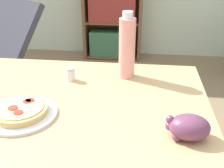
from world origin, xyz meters
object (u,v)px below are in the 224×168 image
(grape_bunch, at_px, (188,127))
(salt_shaker, at_px, (71,74))
(drink_bottle, at_px, (127,47))
(pizza_on_plate, at_px, (20,112))
(bookshelf, at_px, (113,7))

(grape_bunch, xyz_separation_m, salt_shaker, (-0.43, 0.34, -0.01))
(grape_bunch, distance_m, salt_shaker, 0.55)
(drink_bottle, bearing_deg, salt_shaker, -164.04)
(pizza_on_plate, xyz_separation_m, drink_bottle, (0.32, 0.35, 0.12))
(pizza_on_plate, distance_m, salt_shaker, 0.30)
(grape_bunch, relative_size, drink_bottle, 0.46)
(grape_bunch, bearing_deg, pizza_on_plate, 173.95)
(drink_bottle, bearing_deg, pizza_on_plate, -133.21)
(grape_bunch, distance_m, bookshelf, 2.68)
(drink_bottle, distance_m, bookshelf, 2.26)
(drink_bottle, height_order, salt_shaker, drink_bottle)
(grape_bunch, relative_size, bookshelf, 0.10)
(pizza_on_plate, distance_m, drink_bottle, 0.49)
(salt_shaker, height_order, bookshelf, bookshelf)
(pizza_on_plate, height_order, bookshelf, bookshelf)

